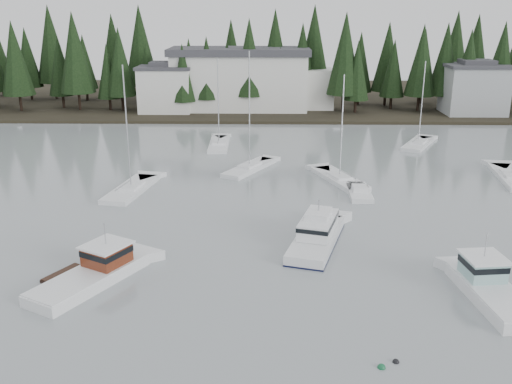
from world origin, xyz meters
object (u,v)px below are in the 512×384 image
at_px(harbor_inn, 251,80).
at_px(runabout_1, 359,194).
at_px(sailboat_2, 339,180).
at_px(lobster_boat_brown, 93,275).
at_px(cabin_cruiser_center, 317,236).
at_px(sailboat_6, 219,146).
at_px(lobster_boat_teal, 490,290).
at_px(sailboat_0, 418,145).
at_px(sailboat_9, 250,169).
at_px(sailboat_3, 131,191).
at_px(house_east_a, 474,88).
at_px(house_west, 166,88).
at_px(sailboat_5, 511,179).

bearing_deg(harbor_inn, runabout_1, -75.79).
xyz_separation_m(harbor_inn, sailboat_2, (10.99, -43.94, -5.71)).
xyz_separation_m(lobster_boat_brown, sailboat_2, (20.34, 24.70, -0.45)).
bearing_deg(cabin_cruiser_center, sailboat_6, 33.79).
bearing_deg(lobster_boat_teal, sailboat_0, -14.61).
relative_size(sailboat_0, sailboat_9, 0.84).
height_order(sailboat_2, sailboat_3, sailboat_3).
relative_size(harbor_inn, lobster_boat_brown, 3.10).
bearing_deg(sailboat_2, runabout_1, 174.73).
xyz_separation_m(harbor_inn, sailboat_0, (23.99, -26.96, -5.71)).
distance_m(sailboat_6, runabout_1, 26.81).
xyz_separation_m(sailboat_0, sailboat_6, (-27.70, -0.69, 0.00)).
height_order(harbor_inn, sailboat_2, sailboat_2).
xyz_separation_m(house_east_a, sailboat_6, (-42.67, -23.30, -4.84)).
distance_m(sailboat_2, runabout_1, 5.32).
height_order(cabin_cruiser_center, sailboat_3, sailboat_3).
height_order(house_east_a, sailboat_0, sailboat_0).
height_order(house_west, sailboat_5, sailboat_5).
distance_m(lobster_boat_teal, sailboat_0, 43.95).
distance_m(house_west, sailboat_0, 45.85).
distance_m(cabin_cruiser_center, sailboat_3, 22.73).
bearing_deg(sailboat_0, sailboat_3, 148.81).
height_order(lobster_boat_brown, sailboat_2, sailboat_2).
relative_size(house_west, lobster_boat_teal, 1.10).
bearing_deg(sailboat_3, sailboat_9, -44.97).
bearing_deg(lobster_boat_brown, sailboat_5, -28.14).
xyz_separation_m(house_west, sailboat_5, (45.45, -39.62, -4.61)).
xyz_separation_m(sailboat_2, runabout_1, (1.44, -5.12, 0.07)).
bearing_deg(sailboat_9, cabin_cruiser_center, -135.69).
bearing_deg(house_east_a, sailboat_9, -137.14).
relative_size(cabin_cruiser_center, sailboat_9, 0.72).
xyz_separation_m(house_west, runabout_1, (27.47, -45.72, -4.52)).
xyz_separation_m(house_west, lobster_boat_brown, (5.69, -65.29, -4.14)).
distance_m(lobster_boat_brown, sailboat_9, 30.71).
bearing_deg(house_east_a, runabout_1, -120.68).
xyz_separation_m(sailboat_2, sailboat_5, (19.42, 0.97, -0.01)).
xyz_separation_m(house_east_a, harbor_inn, (-38.96, 4.34, 0.87)).
bearing_deg(sailboat_3, sailboat_6, -10.02).
relative_size(lobster_boat_brown, cabin_cruiser_center, 0.92).
relative_size(harbor_inn, cabin_cruiser_center, 2.85).
bearing_deg(lobster_boat_brown, harbor_inn, 21.25).
xyz_separation_m(house_west, sailboat_2, (26.03, -40.60, -4.59)).
bearing_deg(sailboat_6, runabout_1, -144.29).
bearing_deg(sailboat_0, harbor_inn, 69.53).
bearing_deg(house_east_a, cabin_cruiser_center, -119.18).
height_order(house_west, sailboat_2, sailboat_2).
relative_size(lobster_boat_brown, sailboat_5, 0.84).
xyz_separation_m(harbor_inn, runabout_1, (12.43, -49.06, -5.64)).
bearing_deg(cabin_cruiser_center, harbor_inn, 22.75).
height_order(harbor_inn, lobster_boat_teal, harbor_inn).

